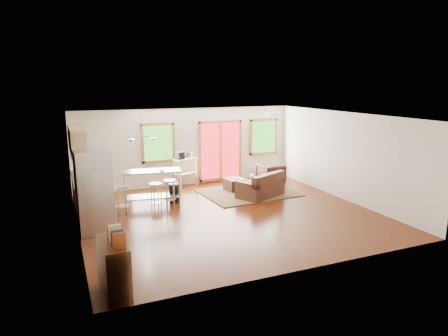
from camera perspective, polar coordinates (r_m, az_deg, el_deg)
name	(u,v)px	position (r m, az deg, el deg)	size (l,w,h in m)	color
floor	(228,215)	(10.68, 0.63, -6.67)	(7.50, 7.00, 0.02)	#331204
ceiling	(229,116)	(10.15, 0.66, 7.48)	(7.50, 7.00, 0.02)	silver
back_wall	(187,147)	(13.57, -5.29, 3.02)	(7.50, 0.02, 2.60)	beige
left_wall	(74,180)	(9.52, -20.60, -1.60)	(0.02, 7.00, 2.60)	beige
right_wall	(345,156)	(12.30, 16.93, 1.61)	(0.02, 7.00, 2.60)	beige
front_wall	(306,203)	(7.35, 11.68, -4.96)	(7.50, 0.02, 2.60)	beige
window_left	(158,143)	(13.23, -9.37, 3.56)	(1.10, 0.05, 1.30)	#215216
french_doors	(220,151)	(13.96, -0.51, 2.50)	(1.60, 0.05, 2.10)	#A91724
window_right	(264,137)	(14.63, 5.67, 4.46)	(1.10, 0.05, 1.30)	#215216
rug	(248,192)	(12.71, 3.49, -3.50)	(2.84, 2.19, 0.03)	#3D5534
loveseat	(261,187)	(12.23, 5.37, -2.76)	(1.65, 1.34, 0.77)	#331911
coffee_table	(255,183)	(12.75, 4.48, -2.08)	(1.02, 0.76, 0.36)	#331B0C
armchair	(270,173)	(13.74, 6.64, -0.72)	(0.77, 0.73, 0.80)	#331911
ottoman	(235,185)	(12.94, 1.56, -2.37)	(0.59, 0.59, 0.39)	#331911
vase	(253,175)	(12.96, 4.11, -0.97)	(0.18, 0.19, 0.29)	silver
book	(270,174)	(12.83, 6.59, -0.92)	(0.23, 0.03, 0.31)	maroon
cabinets	(83,179)	(11.27, -19.49, -1.42)	(0.64, 2.24, 2.30)	tan
refrigerator	(95,192)	(9.65, -17.98, -3.24)	(0.82, 0.79, 1.94)	#B7BABC
island	(152,182)	(11.40, -10.26, -1.91)	(1.70, 0.89, 1.03)	#B7BABC
cup	(162,172)	(11.18, -8.88, -0.51)	(0.13, 0.10, 0.13)	silver
bar_stool_a	(122,193)	(10.80, -14.41, -3.51)	(0.38, 0.38, 0.80)	#B7BABC
bar_stool_b	(156,190)	(10.96, -9.69, -3.17)	(0.42, 0.42, 0.77)	#B7BABC
bar_stool_c	(170,187)	(11.22, -7.72, -2.72)	(0.48, 0.48, 0.78)	#B7BABC
trash_can	(174,192)	(11.74, -7.12, -3.48)	(0.39, 0.39, 0.58)	black
kitchen_cart	(184,162)	(13.41, -5.69, 0.81)	(0.91, 0.74, 1.20)	tan
bookshelf	(114,266)	(7.02, -15.47, -13.35)	(0.44, 1.01, 1.17)	#331B0C
ceiling_flush	(272,115)	(11.41, 6.89, 7.50)	(0.35, 0.35, 0.12)	white
pendant_light	(143,140)	(11.09, -11.56, 3.92)	(0.80, 0.18, 0.79)	gray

